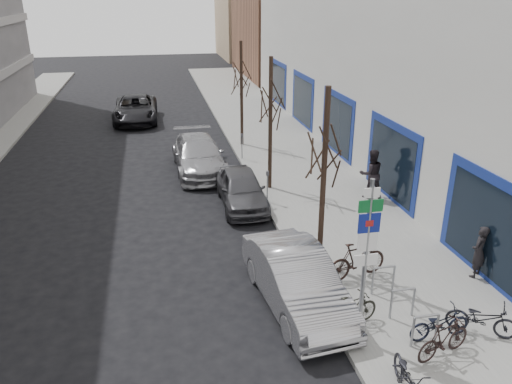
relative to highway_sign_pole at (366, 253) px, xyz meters
name	(u,v)px	position (x,y,z in m)	size (l,w,h in m)	color
ground	(259,358)	(-2.40, 0.01, -2.46)	(120.00, 120.00, 0.00)	black
sidewalk_east	(313,186)	(2.10, 10.01, -2.38)	(5.00, 70.00, 0.15)	slate
commercial_building	(502,46)	(14.60, 16.01, 2.54)	(20.00, 32.00, 10.00)	#B7B7B2
brick_building_far	(304,33)	(10.60, 40.01, 1.54)	(12.00, 14.00, 8.00)	brown
tan_building_far	(273,19)	(11.10, 55.01, 2.04)	(13.00, 12.00, 9.00)	#937A5B
highway_sign_pole	(366,253)	(0.00, 0.00, 0.00)	(0.55, 0.10, 4.20)	gray
bike_rack	(403,300)	(1.40, 0.61, -1.80)	(0.66, 2.26, 0.83)	gray
tree_near	(326,138)	(0.20, 3.51, 1.65)	(1.80, 1.80, 5.50)	black
tree_mid	(271,93)	(0.20, 10.01, 1.65)	(1.80, 1.80, 5.50)	black
tree_far	(241,69)	(0.20, 16.51, 1.65)	(1.80, 1.80, 5.50)	black
meter_front	(311,251)	(-0.25, 3.01, -1.54)	(0.10, 0.08, 1.27)	gray
meter_mid	(267,184)	(-0.25, 8.51, -1.54)	(0.10, 0.08, 1.27)	gray
meter_back	(242,144)	(-0.25, 14.01, -1.54)	(0.10, 0.08, 1.27)	gray
bike_near_left	(407,376)	(0.26, -1.83, -1.82)	(0.48, 1.60, 0.98)	black
bike_near_right	(444,339)	(1.61, -0.93, -1.83)	(0.46, 1.56, 0.95)	black
bike_mid_curb	(440,321)	(1.87, -0.33, -1.84)	(0.46, 1.54, 0.94)	black
bike_mid_inner	(352,310)	(0.02, 0.50, -1.84)	(0.46, 1.53, 0.93)	black
bike_far_curb	(483,316)	(2.95, -0.38, -1.81)	(0.49, 1.63, 0.99)	black
bike_far_inner	(357,260)	(1.00, 2.60, -1.72)	(0.57, 1.92, 1.17)	black
parked_car_front	(297,280)	(-1.00, 1.84, -1.68)	(1.64, 4.70, 1.55)	#A4A4A9
parked_car_mid	(242,189)	(-1.23, 8.70, -1.76)	(1.66, 4.12, 1.40)	#46454A
parked_car_back	(199,155)	(-2.46, 13.06, -1.68)	(2.18, 5.37, 1.56)	#95959A
lane_car	(136,109)	(-5.45, 23.47, -1.66)	(2.66, 5.76, 1.60)	black
pedestrian_near	(479,252)	(4.40, 1.98, -1.52)	(0.57, 0.38, 1.58)	black
pedestrian_far	(371,173)	(3.85, 8.16, -1.31)	(0.74, 0.50, 2.00)	black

